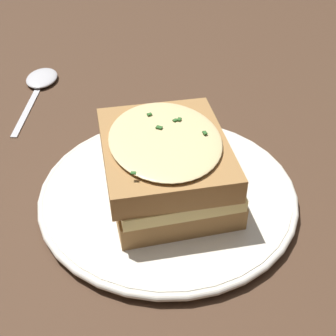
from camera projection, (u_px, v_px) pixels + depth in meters
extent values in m
plane|color=#473021|center=(139.00, 192.00, 0.49)|extent=(2.40, 2.40, 0.00)
cylinder|color=silver|center=(168.00, 194.00, 0.48)|extent=(0.25, 0.25, 0.01)
torus|color=silver|center=(168.00, 192.00, 0.48)|extent=(0.26, 0.26, 0.01)
cube|color=#A37542|center=(168.00, 181.00, 0.47)|extent=(0.15, 0.13, 0.02)
cube|color=#EAD17A|center=(168.00, 166.00, 0.45)|extent=(0.15, 0.12, 0.01)
cube|color=#A37542|center=(165.00, 152.00, 0.44)|extent=(0.15, 0.13, 0.02)
ellipsoid|color=beige|center=(165.00, 138.00, 0.43)|extent=(0.14, 0.12, 0.01)
cube|color=#2D6028|center=(174.00, 118.00, 0.45)|extent=(0.00, 0.01, 0.00)
cube|color=#2D6028|center=(133.00, 173.00, 0.39)|extent=(0.00, 0.01, 0.00)
cube|color=#2D6028|center=(149.00, 114.00, 0.46)|extent=(0.00, 0.01, 0.00)
cube|color=#2D6028|center=(159.00, 127.00, 0.44)|extent=(0.01, 0.01, 0.00)
cube|color=#2D6028|center=(205.00, 133.00, 0.43)|extent=(0.01, 0.00, 0.00)
cube|color=#2D6028|center=(180.00, 120.00, 0.45)|extent=(0.01, 0.01, 0.00)
cube|color=silver|center=(26.00, 111.00, 0.61)|extent=(0.11, 0.05, 0.00)
ellipsoid|color=silver|center=(42.00, 78.00, 0.67)|extent=(0.07, 0.06, 0.01)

